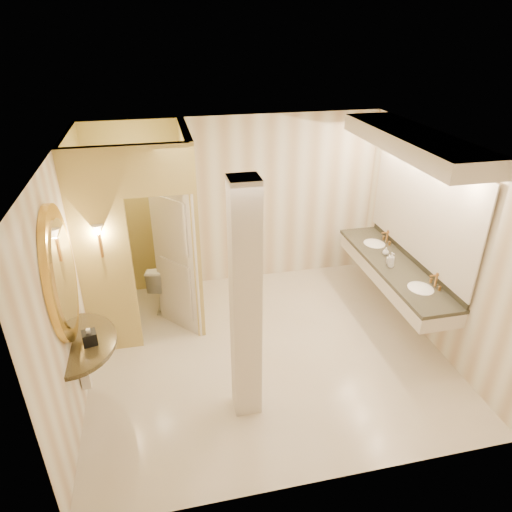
{
  "coord_description": "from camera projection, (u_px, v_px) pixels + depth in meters",
  "views": [
    {
      "loc": [
        -1.17,
        -4.67,
        3.92
      ],
      "look_at": [
        -0.1,
        0.2,
        1.33
      ],
      "focal_mm": 32.0,
      "sensor_mm": 36.0,
      "label": 1
    }
  ],
  "objects": [
    {
      "name": "tissue_box",
      "position": [
        90.0,
        338.0,
        4.79
      ],
      "size": [
        0.17,
        0.17,
        0.14
      ],
      "primitive_type": "cube",
      "rotation": [
        0.0,
        0.0,
        0.21
      ],
      "color": "black",
      "rests_on": "console_shelf"
    },
    {
      "name": "toilet",
      "position": [
        166.0,
        283.0,
        6.89
      ],
      "size": [
        0.58,
        0.82,
        0.76
      ],
      "primitive_type": "imported",
      "rotation": [
        0.0,
        0.0,
        2.91
      ],
      "color": "white",
      "rests_on": "floor"
    },
    {
      "name": "wall_front",
      "position": [
        326.0,
        373.0,
        3.72
      ],
      "size": [
        4.5,
        0.02,
        2.7
      ],
      "primitive_type": "cube",
      "color": "white",
      "rests_on": "floor"
    },
    {
      "name": "soap_bottle_c",
      "position": [
        391.0,
        260.0,
        6.26
      ],
      "size": [
        0.1,
        0.1,
        0.22
      ],
      "primitive_type": "imported",
      "rotation": [
        0.0,
        0.0,
        0.22
      ],
      "color": "#C6B28C",
      "rests_on": "vanity"
    },
    {
      "name": "wall_sconce",
      "position": [
        98.0,
        232.0,
        5.28
      ],
      "size": [
        0.14,
        0.14,
        0.42
      ],
      "color": "#B37939",
      "rests_on": "toilet_closet"
    },
    {
      "name": "console_shelf",
      "position": [
        67.0,
        305.0,
        4.62
      ],
      "size": [
        1.1,
        1.1,
        2.0
      ],
      "color": "black",
      "rests_on": "floor"
    },
    {
      "name": "wall_back",
      "position": [
        238.0,
        203.0,
        7.19
      ],
      "size": [
        4.5,
        0.02,
        2.7
      ],
      "primitive_type": "cube",
      "color": "white",
      "rests_on": "floor"
    },
    {
      "name": "soap_bottle_b",
      "position": [
        386.0,
        251.0,
        6.61
      ],
      "size": [
        0.12,
        0.12,
        0.11
      ],
      "primitive_type": "imported",
      "rotation": [
        0.0,
        0.0,
        -0.42
      ],
      "color": "silver",
      "rests_on": "vanity"
    },
    {
      "name": "soap_bottle_a",
      "position": [
        389.0,
        259.0,
        6.38
      ],
      "size": [
        0.08,
        0.08,
        0.13
      ],
      "primitive_type": "imported",
      "rotation": [
        0.0,
        0.0,
        -0.42
      ],
      "color": "beige",
      "rests_on": "vanity"
    },
    {
      "name": "wall_left",
      "position": [
        70.0,
        282.0,
        5.02
      ],
      "size": [
        0.02,
        4.0,
        2.7
      ],
      "primitive_type": "cube",
      "color": "white",
      "rests_on": "floor"
    },
    {
      "name": "pillar",
      "position": [
        245.0,
        306.0,
        4.59
      ],
      "size": [
        0.29,
        0.29,
        2.7
      ],
      "primitive_type": "cube",
      "color": "silver",
      "rests_on": "floor"
    },
    {
      "name": "toilet_closet",
      "position": [
        168.0,
        234.0,
        6.06
      ],
      "size": [
        1.5,
        1.55,
        2.7
      ],
      "color": "#D1C16D",
      "rests_on": "floor"
    },
    {
      "name": "floor",
      "position": [
        266.0,
        350.0,
        6.08
      ],
      "size": [
        4.5,
        4.5,
        0.0
      ],
      "primitive_type": "plane",
      "color": "beige",
      "rests_on": "ground"
    },
    {
      "name": "ceiling",
      "position": [
        269.0,
        149.0,
        4.83
      ],
      "size": [
        4.5,
        4.5,
        0.0
      ],
      "primitive_type": "plane",
      "rotation": [
        3.14,
        0.0,
        0.0
      ],
      "color": "white",
      "rests_on": "wall_back"
    },
    {
      "name": "wall_right",
      "position": [
        437.0,
        243.0,
        5.88
      ],
      "size": [
        0.02,
        4.0,
        2.7
      ],
      "primitive_type": "cube",
      "color": "white",
      "rests_on": "floor"
    },
    {
      "name": "vanity",
      "position": [
        405.0,
        214.0,
        6.05
      ],
      "size": [
        0.75,
        2.68,
        2.09
      ],
      "color": "silver",
      "rests_on": "floor"
    }
  ]
}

